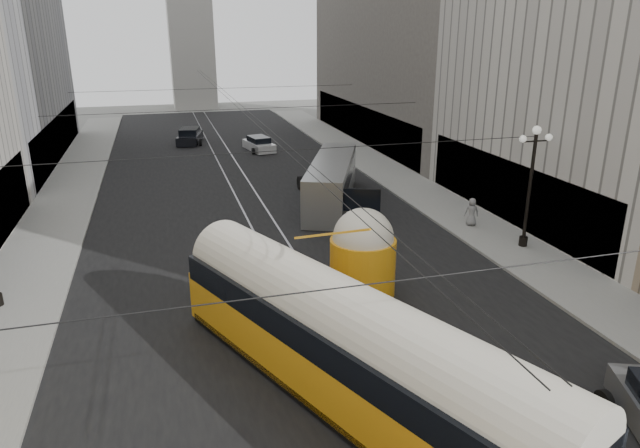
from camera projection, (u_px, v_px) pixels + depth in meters
road at (245, 194)px, 40.29m from camera, size 20.00×85.00×0.02m
sidewalk_left at (69, 192)px, 40.35m from camera, size 4.00×72.00×0.15m
sidewalk_right at (385, 170)px, 46.54m from camera, size 4.00×72.00×0.15m
rail_left at (235, 194)px, 40.09m from camera, size 0.12×85.00×0.04m
rail_right at (256, 193)px, 40.48m from camera, size 0.12×85.00×0.04m
lamppost_right_mid at (531, 180)px, 29.12m from camera, size 1.86×0.44×6.37m
catenary at (246, 112)px, 37.48m from camera, size 25.00×72.00×0.23m
streetcar at (348, 345)px, 17.44m from camera, size 8.89×16.83×3.96m
city_bus at (332, 180)px, 37.65m from camera, size 6.69×11.98×2.93m
sedan_white_far at (259, 144)px, 54.04m from camera, size 2.61×4.63×1.38m
sedan_dark_far at (190, 136)px, 57.60m from camera, size 3.01×5.16×1.53m
pedestrian_crossing_b at (518, 439)px, 14.92m from camera, size 1.04×1.12×1.85m
pedestrian_sidewalk_right at (472, 212)px, 33.16m from camera, size 0.91×0.71×1.64m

